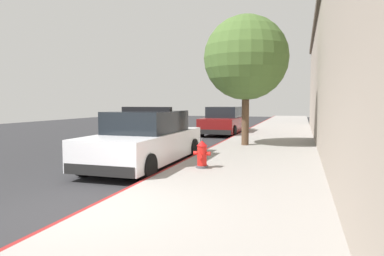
{
  "coord_description": "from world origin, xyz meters",
  "views": [
    {
      "loc": [
        3.16,
        -4.61,
        1.81
      ],
      "look_at": [
        -0.14,
        5.83,
        1.0
      ],
      "focal_mm": 32.57,
      "sensor_mm": 36.0,
      "label": 1
    }
  ],
  "objects_px": {
    "parked_car_silver_ahead": "(224,121)",
    "street_tree": "(246,58)",
    "fire_hydrant": "(202,154)",
    "police_cruiser": "(146,140)"
  },
  "relations": [
    {
      "from": "police_cruiser",
      "to": "street_tree",
      "type": "xyz_separation_m",
      "value": [
        2.12,
        4.5,
        2.76
      ]
    },
    {
      "from": "parked_car_silver_ahead",
      "to": "fire_hydrant",
      "type": "bearing_deg",
      "value": -80.65
    },
    {
      "from": "fire_hydrant",
      "to": "street_tree",
      "type": "relative_size",
      "value": 0.15
    },
    {
      "from": "fire_hydrant",
      "to": "street_tree",
      "type": "height_order",
      "value": "street_tree"
    },
    {
      "from": "police_cruiser",
      "to": "street_tree",
      "type": "bearing_deg",
      "value": 64.78
    },
    {
      "from": "police_cruiser",
      "to": "fire_hydrant",
      "type": "bearing_deg",
      "value": -17.59
    },
    {
      "from": "police_cruiser",
      "to": "parked_car_silver_ahead",
      "type": "relative_size",
      "value": 1.0
    },
    {
      "from": "police_cruiser",
      "to": "fire_hydrant",
      "type": "xyz_separation_m",
      "value": [
        1.82,
        -0.58,
        -0.24
      ]
    },
    {
      "from": "parked_car_silver_ahead",
      "to": "street_tree",
      "type": "bearing_deg",
      "value": -70.28
    },
    {
      "from": "fire_hydrant",
      "to": "street_tree",
      "type": "distance_m",
      "value": 5.9
    }
  ]
}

